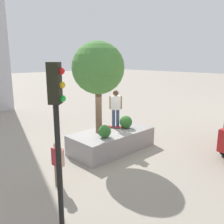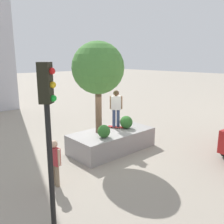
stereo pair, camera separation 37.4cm
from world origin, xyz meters
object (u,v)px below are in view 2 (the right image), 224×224
skateboarder (116,106)px  bystander_watching (55,160)px  planter_ledge (112,140)px  traffic_light_corner (48,123)px  skateboard (116,127)px  plaza_tree (98,69)px

skateboarder → bystander_watching: (4.02, 1.41, -1.05)m
planter_ledge → traffic_light_corner: (4.69, 3.20, 2.35)m
planter_ledge → skateboard: 0.74m
bystander_watching → skateboard: bearing=-160.7°
skateboard → skateboarder: (0.00, 0.00, 1.02)m
skateboarder → traffic_light_corner: (5.18, 3.46, 0.83)m
planter_ledge → plaza_tree: 3.32m
planter_ledge → traffic_light_corner: size_ratio=0.95×
traffic_light_corner → bystander_watching: size_ratio=2.57×
plaza_tree → bystander_watching: (2.99, 1.44, -2.79)m
skateboard → skateboarder: skateboarder is taller
plaza_tree → skateboarder: plaza_tree is taller
traffic_light_corner → skateboard: bearing=-146.3°
skateboard → bystander_watching: size_ratio=0.51×
skateboarder → bystander_watching: skateboarder is taller
skateboarder → plaza_tree: bearing=-1.5°
skateboard → traffic_light_corner: 6.50m
skateboarder → bystander_watching: 4.38m
plaza_tree → skateboard: 2.95m
traffic_light_corner → bystander_watching: (-1.16, -2.05, -1.88)m
plaza_tree → skateboard: size_ratio=4.97×
skateboard → traffic_light_corner: bearing=33.7°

